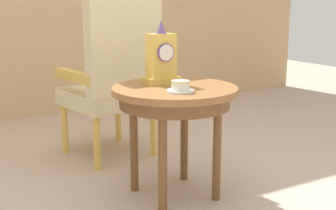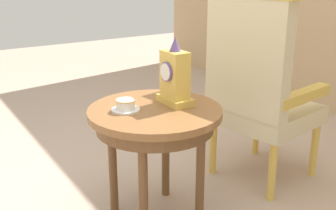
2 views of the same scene
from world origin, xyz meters
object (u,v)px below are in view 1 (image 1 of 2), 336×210
(mantel_clock, at_px, (161,58))
(teacup_left, at_px, (180,87))
(side_table, at_px, (175,101))
(armchair, at_px, (115,71))

(mantel_clock, bearing_deg, teacup_left, -97.79)
(mantel_clock, bearing_deg, side_table, -84.61)
(mantel_clock, height_order, armchair, armchair)
(side_table, height_order, armchair, armchair)
(side_table, xyz_separation_m, teacup_left, (-0.05, -0.13, 0.10))
(mantel_clock, distance_m, armchair, 0.60)
(side_table, bearing_deg, mantel_clock, 95.39)
(side_table, height_order, mantel_clock, mantel_clock)
(mantel_clock, relative_size, armchair, 0.29)
(side_table, bearing_deg, armchair, 92.55)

